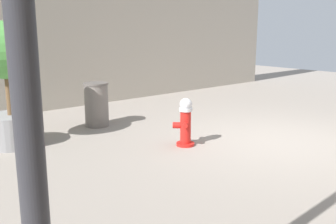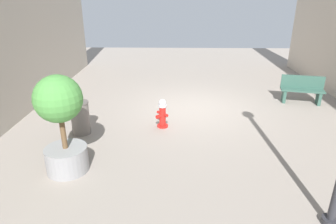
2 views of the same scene
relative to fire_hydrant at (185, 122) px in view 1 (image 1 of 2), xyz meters
name	(u,v)px [view 1 (image 1 of 2)]	position (x,y,z in m)	size (l,w,h in m)	color
ground_plane	(280,142)	(-0.97, -1.47, -0.42)	(23.40, 23.40, 0.00)	gray
fire_hydrant	(185,122)	(0.00, 0.00, 0.00)	(0.37, 0.37, 0.85)	red
planter_tree	(8,77)	(1.98, 2.30, 0.79)	(0.98, 0.98, 2.16)	gray
trash_bin	(96,104)	(2.23, 0.47, 0.04)	(0.52, 0.52, 0.92)	slate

